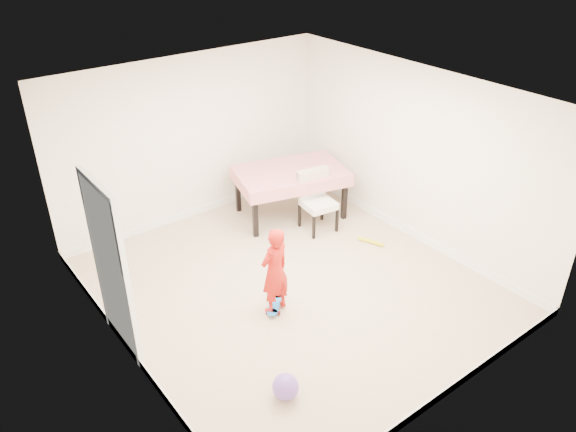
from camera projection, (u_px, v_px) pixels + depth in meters
ground at (291, 286)px, 7.51m from camera, size 5.00×5.00×0.00m
ceiling at (292, 99)px, 6.24m from camera, size 4.50×5.00×0.04m
wall_back at (192, 140)px, 8.58m from camera, size 4.50×0.04×2.60m
wall_front at (456, 300)px, 5.16m from camera, size 4.50×0.04×2.60m
wall_left at (118, 263)px, 5.69m from camera, size 0.04×5.00×2.60m
wall_right at (414, 156)px, 8.05m from camera, size 0.04×5.00×2.60m
door at (111, 271)px, 6.04m from camera, size 0.11×0.94×2.11m
baseboard_back at (198, 210)px, 9.20m from camera, size 4.50×0.02×0.12m
baseboard_front at (439, 397)px, 5.77m from camera, size 4.50×0.02×0.12m
baseboard_left at (134, 354)px, 6.30m from camera, size 0.02×5.00×0.12m
baseboard_right at (406, 229)px, 8.67m from camera, size 0.02×5.00×0.12m
dining_table at (291, 192)px, 9.01m from camera, size 1.92×1.48×0.80m
dining_chair at (319, 202)px, 8.57m from camera, size 0.59×0.66×0.95m
skateboard at (275, 305)px, 7.09m from camera, size 0.48×0.46×0.07m
child at (275, 273)px, 6.76m from camera, size 0.46×0.34×1.16m
balloon at (285, 387)px, 5.78m from camera, size 0.28×0.28×0.28m
foam_toy at (371, 242)px, 8.42m from camera, size 0.20×0.39×0.06m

